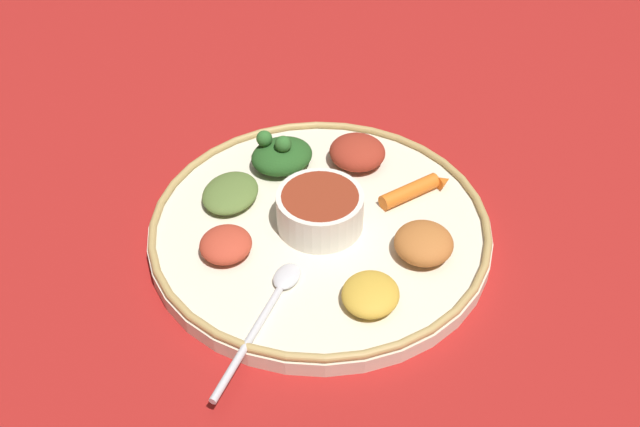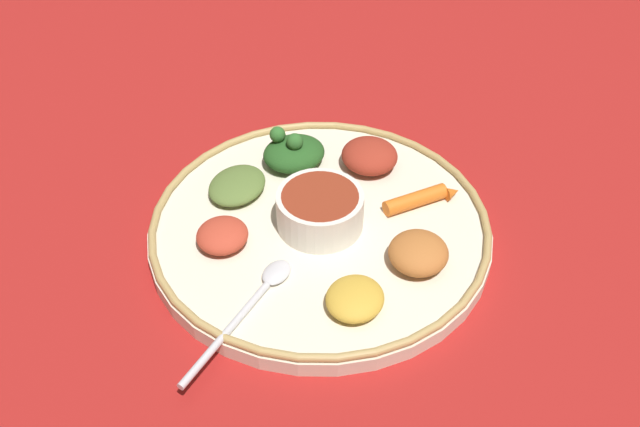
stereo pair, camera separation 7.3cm
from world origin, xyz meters
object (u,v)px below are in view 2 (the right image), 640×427
at_px(center_bowl, 320,209).
at_px(carrot_near_spoon, 421,199).
at_px(spoon, 254,299).
at_px(greens_pile, 295,152).

relative_size(center_bowl, carrot_near_spoon, 1.01).
distance_m(spoon, greens_pile, 0.21).
xyz_separation_m(center_bowl, greens_pile, (0.00, 0.10, -0.00)).
bearing_deg(carrot_near_spoon, greens_pile, 135.92).
height_order(center_bowl, greens_pile, greens_pile).
bearing_deg(carrot_near_spoon, spoon, -157.35).
height_order(spoon, greens_pile, greens_pile).
height_order(spoon, carrot_near_spoon, carrot_near_spoon).
relative_size(spoon, greens_pile, 1.70).
bearing_deg(spoon, center_bowl, 43.81).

